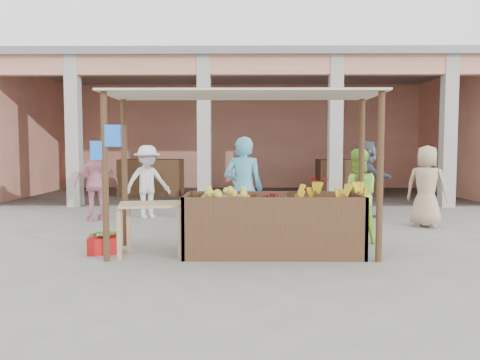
{
  "coord_description": "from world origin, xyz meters",
  "views": [
    {
      "loc": [
        0.08,
        -6.89,
        1.59
      ],
      "look_at": [
        0.0,
        1.2,
        1.02
      ],
      "focal_mm": 35.0,
      "sensor_mm": 36.0,
      "label": 1
    }
  ],
  "objects_px": {
    "vendor_blue": "(244,186)",
    "vendor_green": "(357,193)",
    "side_table": "(153,212)",
    "red_crate": "(105,245)",
    "motorcycle": "(296,202)",
    "fruit_stall": "(273,228)"
  },
  "relations": [
    {
      "from": "side_table",
      "to": "motorcycle",
      "type": "xyz_separation_m",
      "value": [
        2.35,
        2.33,
        -0.12
      ]
    },
    {
      "from": "motorcycle",
      "to": "side_table",
      "type": "bearing_deg",
      "value": 111.95
    },
    {
      "from": "side_table",
      "to": "motorcycle",
      "type": "bearing_deg",
      "value": 33.27
    },
    {
      "from": "fruit_stall",
      "to": "side_table",
      "type": "height_order",
      "value": "fruit_stall"
    },
    {
      "from": "side_table",
      "to": "red_crate",
      "type": "distance_m",
      "value": 0.93
    },
    {
      "from": "vendor_blue",
      "to": "vendor_green",
      "type": "height_order",
      "value": "vendor_blue"
    },
    {
      "from": "side_table",
      "to": "red_crate",
      "type": "xyz_separation_m",
      "value": [
        -0.76,
        0.13,
        -0.52
      ]
    },
    {
      "from": "vendor_blue",
      "to": "vendor_green",
      "type": "xyz_separation_m",
      "value": [
        1.89,
        -0.06,
        -0.12
      ]
    },
    {
      "from": "vendor_green",
      "to": "motorcycle",
      "type": "bearing_deg",
      "value": -51.24
    },
    {
      "from": "red_crate",
      "to": "motorcycle",
      "type": "distance_m",
      "value": 3.83
    },
    {
      "from": "vendor_green",
      "to": "motorcycle",
      "type": "xyz_separation_m",
      "value": [
        -0.86,
        1.31,
        -0.31
      ]
    },
    {
      "from": "fruit_stall",
      "to": "red_crate",
      "type": "relative_size",
      "value": 5.42
    },
    {
      "from": "red_crate",
      "to": "fruit_stall",
      "type": "bearing_deg",
      "value": -12.38
    },
    {
      "from": "vendor_blue",
      "to": "motorcycle",
      "type": "height_order",
      "value": "vendor_blue"
    },
    {
      "from": "motorcycle",
      "to": "red_crate",
      "type": "bearing_deg",
      "value": 102.41
    },
    {
      "from": "side_table",
      "to": "red_crate",
      "type": "relative_size",
      "value": 2.23
    },
    {
      "from": "vendor_blue",
      "to": "vendor_green",
      "type": "distance_m",
      "value": 1.89
    },
    {
      "from": "side_table",
      "to": "vendor_green",
      "type": "distance_m",
      "value": 3.38
    },
    {
      "from": "vendor_green",
      "to": "motorcycle",
      "type": "height_order",
      "value": "vendor_green"
    },
    {
      "from": "fruit_stall",
      "to": "vendor_green",
      "type": "relative_size",
      "value": 1.58
    },
    {
      "from": "fruit_stall",
      "to": "red_crate",
      "type": "xyz_separation_m",
      "value": [
        -2.52,
        0.03,
        -0.28
      ]
    },
    {
      "from": "red_crate",
      "to": "vendor_blue",
      "type": "relative_size",
      "value": 0.25
    }
  ]
}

